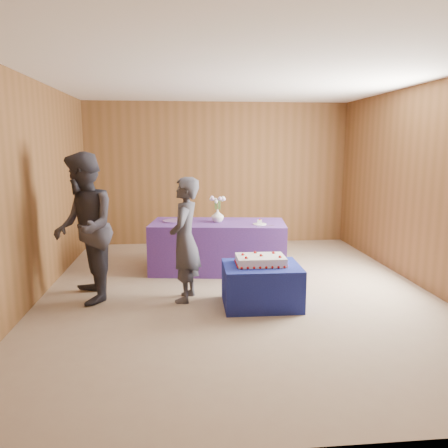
{
  "coord_description": "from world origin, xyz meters",
  "views": [
    {
      "loc": [
        -0.71,
        -5.41,
        1.9
      ],
      "look_at": [
        -0.17,
        0.1,
        0.89
      ],
      "focal_mm": 35.0,
      "sensor_mm": 36.0,
      "label": 1
    }
  ],
  "objects": [
    {
      "name": "ground",
      "position": [
        0.0,
        0.0,
        0.0
      ],
      "size": [
        6.0,
        6.0,
        0.0
      ],
      "primitive_type": "plane",
      "color": "gray",
      "rests_on": "ground"
    },
    {
      "name": "room_shell",
      "position": [
        0.0,
        0.0,
        1.8
      ],
      "size": [
        5.04,
        6.04,
        2.72
      ],
      "color": "brown",
      "rests_on": "ground"
    },
    {
      "name": "cake_table",
      "position": [
        0.22,
        -0.49,
        0.25
      ],
      "size": [
        0.91,
        0.71,
        0.5
      ],
      "primitive_type": "cube",
      "rotation": [
        0.0,
        0.0,
        -0.02
      ],
      "color": "navy",
      "rests_on": "ground"
    },
    {
      "name": "serving_table",
      "position": [
        -0.17,
        1.05,
        0.38
      ],
      "size": [
        2.1,
        1.16,
        0.75
      ],
      "primitive_type": "cube",
      "rotation": [
        0.0,
        0.0,
        -0.13
      ],
      "color": "#5A3086",
      "rests_on": "ground"
    },
    {
      "name": "sheet_cake",
      "position": [
        0.21,
        -0.47,
        0.55
      ],
      "size": [
        0.6,
        0.42,
        0.14
      ],
      "rotation": [
        0.0,
        0.0,
        -0.01
      ],
      "color": "white",
      "rests_on": "cake_table"
    },
    {
      "name": "vase",
      "position": [
        -0.17,
        1.06,
        0.85
      ],
      "size": [
        0.19,
        0.19,
        0.19
      ],
      "primitive_type": "imported",
      "rotation": [
        0.0,
        0.0,
        0.04
      ],
      "color": "silver",
      "rests_on": "serving_table"
    },
    {
      "name": "flower_spray",
      "position": [
        -0.17,
        1.06,
        1.1
      ],
      "size": [
        0.25,
        0.24,
        0.19
      ],
      "color": "#346F2C",
      "rests_on": "vase"
    },
    {
      "name": "platter",
      "position": [
        -0.81,
        1.16,
        0.76
      ],
      "size": [
        0.42,
        0.42,
        0.02
      ],
      "primitive_type": "cylinder",
      "rotation": [
        0.0,
        0.0,
        0.17
      ],
      "color": "#7552A4",
      "rests_on": "serving_table"
    },
    {
      "name": "plate",
      "position": [
        0.42,
        0.79,
        0.76
      ],
      "size": [
        0.24,
        0.24,
        0.01
      ],
      "primitive_type": "cylinder",
      "rotation": [
        0.0,
        0.0,
        0.26
      ],
      "color": "white",
      "rests_on": "serving_table"
    },
    {
      "name": "cake_slice",
      "position": [
        0.42,
        0.79,
        0.79
      ],
      "size": [
        0.07,
        0.06,
        0.08
      ],
      "rotation": [
        0.0,
        0.0,
        -0.14
      ],
      "color": "white",
      "rests_on": "plate"
    },
    {
      "name": "knife",
      "position": [
        0.49,
        0.66,
        0.75
      ],
      "size": [
        0.26,
        0.1,
        0.0
      ],
      "primitive_type": "cube",
      "rotation": [
        0.0,
        0.0,
        0.3
      ],
      "color": "#AEADB2",
      "rests_on": "serving_table"
    },
    {
      "name": "guest_left",
      "position": [
        -0.68,
        -0.21,
        0.76
      ],
      "size": [
        0.48,
        0.62,
        1.52
      ],
      "primitive_type": "imported",
      "rotation": [
        0.0,
        0.0,
        -1.8
      ],
      "color": "#383842",
      "rests_on": "ground"
    },
    {
      "name": "guest_right",
      "position": [
        -1.88,
        -0.12,
        0.91
      ],
      "size": [
        0.91,
        1.05,
        1.82
      ],
      "primitive_type": "imported",
      "rotation": [
        0.0,
        0.0,
        -1.28
      ],
      "color": "#32313B",
      "rests_on": "ground"
    }
  ]
}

